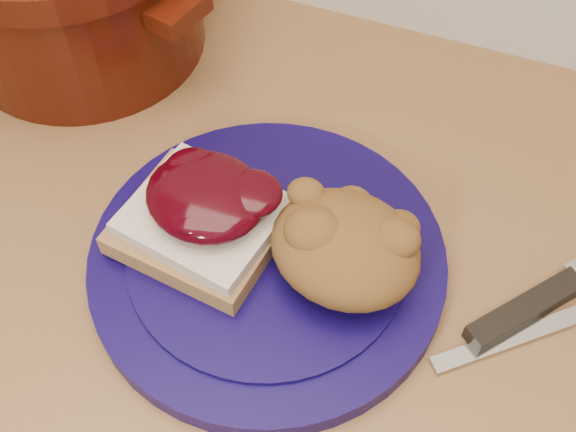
% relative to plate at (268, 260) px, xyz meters
% --- Properties ---
extents(plate, '(0.34, 0.34, 0.02)m').
position_rel_plate_xyz_m(plate, '(0.00, 0.00, 0.00)').
color(plate, '#0C043B').
rests_on(plate, wood_countertop).
extents(sandwich, '(0.13, 0.12, 0.06)m').
position_rel_plate_xyz_m(sandwich, '(-0.05, -0.00, 0.04)').
color(sandwich, olive).
rests_on(sandwich, plate).
extents(stuffing_mound, '(0.14, 0.12, 0.06)m').
position_rel_plate_xyz_m(stuffing_mound, '(0.06, 0.01, 0.04)').
color(stuffing_mound, brown).
rests_on(stuffing_mound, plate).
extents(chef_knife, '(0.20, 0.24, 0.02)m').
position_rel_plate_xyz_m(chef_knife, '(0.23, 0.06, -0.00)').
color(chef_knife, black).
rests_on(chef_knife, wood_countertop).
extents(butter_knife, '(0.15, 0.13, 0.00)m').
position_rel_plate_xyz_m(butter_knife, '(0.22, 0.02, -0.01)').
color(butter_knife, silver).
rests_on(butter_knife, wood_countertop).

